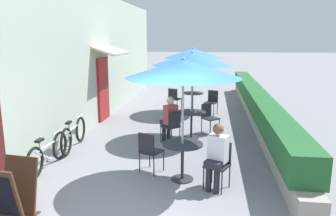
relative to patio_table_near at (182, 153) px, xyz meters
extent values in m
cube|color=#B2C1AD|center=(-3.25, 5.23, 1.55)|extent=(0.24, 14.27, 4.20)
cube|color=maroon|center=(-3.09, 4.52, 0.50)|extent=(0.08, 0.96, 2.10)
cube|color=beige|center=(-2.78, 4.52, 1.80)|extent=(0.78, 1.80, 0.30)
cube|color=gray|center=(2.05, 5.13, -0.32)|extent=(0.44, 13.27, 0.45)
cube|color=#235B2D|center=(2.05, 5.13, 0.18)|extent=(0.60, 12.60, 0.56)
cylinder|color=#28282D|center=(0.00, 0.00, -0.54)|extent=(0.44, 0.44, 0.02)
cylinder|color=#28282D|center=(0.00, 0.00, -0.17)|extent=(0.06, 0.06, 0.73)
cylinder|color=#28282D|center=(0.00, 0.00, 0.19)|extent=(0.79, 0.79, 0.02)
cylinder|color=#B7B7BC|center=(0.00, 0.00, 0.61)|extent=(0.04, 0.04, 2.31)
cone|color=#387ABC|center=(0.00, 0.00, 1.65)|extent=(2.16, 2.16, 0.33)
sphere|color=#B7B7BC|center=(0.00, 0.00, 1.83)|extent=(0.07, 0.07, 0.07)
cube|color=#232328|center=(0.67, -0.31, -0.10)|extent=(0.53, 0.53, 0.04)
cube|color=#232328|center=(0.75, -0.14, 0.11)|extent=(0.36, 0.19, 0.42)
cylinder|color=#232328|center=(0.43, -0.40, -0.32)|extent=(0.02, 0.02, 0.45)
cylinder|color=#232328|center=(0.76, -0.55, -0.32)|extent=(0.02, 0.02, 0.45)
cylinder|color=#232328|center=(0.58, -0.07, -0.32)|extent=(0.02, 0.02, 0.45)
cylinder|color=#232328|center=(0.91, -0.22, -0.32)|extent=(0.02, 0.02, 0.45)
cylinder|color=#23232D|center=(0.52, -0.44, -0.31)|extent=(0.11, 0.11, 0.47)
cylinder|color=#23232D|center=(0.67, -0.51, -0.31)|extent=(0.11, 0.11, 0.47)
cube|color=#23232D|center=(0.63, -0.39, -0.02)|extent=(0.42, 0.45, 0.12)
cube|color=white|center=(0.68, -0.29, 0.23)|extent=(0.40, 0.34, 0.50)
sphere|color=brown|center=(0.67, -0.31, 0.60)|extent=(0.20, 0.20, 0.20)
cube|color=#232328|center=(-0.67, 0.31, -0.10)|extent=(0.53, 0.53, 0.04)
cube|color=#232328|center=(-0.75, 0.14, 0.11)|extent=(0.36, 0.19, 0.42)
cylinder|color=#232328|center=(-0.43, 0.40, -0.32)|extent=(0.02, 0.02, 0.45)
cylinder|color=#232328|center=(-0.76, 0.55, -0.32)|extent=(0.02, 0.02, 0.45)
cylinder|color=#232328|center=(-0.58, 0.07, -0.32)|extent=(0.02, 0.02, 0.45)
cylinder|color=#232328|center=(-0.91, 0.22, -0.32)|extent=(0.02, 0.02, 0.45)
cylinder|color=#28282D|center=(0.00, 2.79, -0.54)|extent=(0.44, 0.44, 0.02)
cylinder|color=#28282D|center=(0.00, 2.79, -0.17)|extent=(0.06, 0.06, 0.73)
cylinder|color=#28282D|center=(0.00, 2.79, 0.19)|extent=(0.79, 0.79, 0.02)
cylinder|color=#B7B7BC|center=(0.00, 2.79, 0.61)|extent=(0.04, 0.04, 2.31)
cone|color=#387ABC|center=(0.00, 2.79, 1.65)|extent=(2.16, 2.16, 0.33)
sphere|color=#B7B7BC|center=(0.00, 2.79, 1.83)|extent=(0.07, 0.07, 0.07)
cube|color=#232328|center=(-0.53, 2.27, -0.10)|extent=(0.57, 0.57, 0.04)
cube|color=#232328|center=(-0.40, 2.14, 0.11)|extent=(0.29, 0.29, 0.42)
cylinder|color=#232328|center=(-0.52, 2.53, -0.32)|extent=(0.02, 0.02, 0.45)
cylinder|color=#232328|center=(-0.78, 2.28, -0.32)|extent=(0.02, 0.02, 0.45)
cylinder|color=#232328|center=(-0.27, 2.27, -0.32)|extent=(0.02, 0.02, 0.45)
cylinder|color=#232328|center=(-0.53, 2.02, -0.32)|extent=(0.02, 0.02, 0.45)
cylinder|color=#23232D|center=(-0.59, 2.46, -0.31)|extent=(0.11, 0.11, 0.47)
cylinder|color=#23232D|center=(-0.71, 2.35, -0.31)|extent=(0.11, 0.11, 0.47)
cube|color=#23232D|center=(-0.59, 2.34, -0.02)|extent=(0.47, 0.47, 0.12)
cube|color=#AD424C|center=(-0.51, 2.26, 0.23)|extent=(0.40, 0.39, 0.50)
sphere|color=beige|center=(-0.53, 2.27, 0.60)|extent=(0.20, 0.20, 0.20)
cube|color=#232328|center=(0.53, 3.30, -0.10)|extent=(0.57, 0.57, 0.04)
cube|color=#232328|center=(0.40, 3.43, 0.11)|extent=(0.29, 0.29, 0.42)
cylinder|color=#232328|center=(0.53, 3.05, -0.32)|extent=(0.02, 0.02, 0.45)
cylinder|color=#232328|center=(0.78, 3.30, -0.32)|extent=(0.02, 0.02, 0.45)
cylinder|color=#232328|center=(0.27, 3.30, -0.32)|extent=(0.02, 0.02, 0.45)
cylinder|color=#232328|center=(0.53, 3.55, -0.32)|extent=(0.02, 0.02, 0.45)
cylinder|color=white|center=(0.12, 2.67, 0.24)|extent=(0.07, 0.07, 0.09)
cylinder|color=#28282D|center=(-0.16, 5.96, -0.54)|extent=(0.44, 0.44, 0.02)
cylinder|color=#28282D|center=(-0.16, 5.96, -0.17)|extent=(0.06, 0.06, 0.73)
cylinder|color=#28282D|center=(-0.16, 5.96, 0.19)|extent=(0.79, 0.79, 0.02)
cylinder|color=#B7B7BC|center=(-0.16, 5.96, 0.61)|extent=(0.04, 0.04, 2.31)
cone|color=#387ABC|center=(-0.16, 5.96, 1.65)|extent=(2.16, 2.16, 0.33)
sphere|color=#B7B7BC|center=(-0.16, 5.96, 1.83)|extent=(0.07, 0.07, 0.07)
cube|color=#232328|center=(-0.84, 6.23, -0.10)|extent=(0.52, 0.52, 0.04)
cube|color=#232328|center=(-0.91, 6.06, 0.11)|extent=(0.36, 0.17, 0.42)
cylinder|color=#232328|center=(-0.61, 6.33, -0.32)|extent=(0.02, 0.02, 0.45)
cylinder|color=#232328|center=(-0.94, 6.46, -0.32)|extent=(0.02, 0.02, 0.45)
cylinder|color=#232328|center=(-0.74, 6.00, -0.32)|extent=(0.02, 0.02, 0.45)
cylinder|color=#232328|center=(-1.07, 6.13, -0.32)|extent=(0.02, 0.02, 0.45)
cube|color=#232328|center=(0.53, 5.70, -0.10)|extent=(0.52, 0.52, 0.04)
cube|color=#232328|center=(0.60, 5.87, 0.11)|extent=(0.36, 0.17, 0.42)
cylinder|color=#232328|center=(0.30, 5.59, -0.32)|extent=(0.02, 0.02, 0.45)
cylinder|color=#232328|center=(0.63, 5.46, -0.32)|extent=(0.02, 0.02, 0.45)
cylinder|color=#232328|center=(0.43, 5.93, -0.32)|extent=(0.02, 0.02, 0.45)
cylinder|color=#232328|center=(0.76, 5.80, -0.32)|extent=(0.02, 0.02, 0.45)
torus|color=black|center=(-2.90, 0.76, -0.22)|extent=(0.07, 0.65, 0.65)
torus|color=black|center=(-2.91, -0.33, -0.22)|extent=(0.07, 0.65, 0.65)
cylinder|color=silver|center=(-2.90, 0.21, -0.04)|extent=(0.05, 0.85, 0.04)
cylinder|color=silver|center=(-2.91, 0.02, -0.21)|extent=(0.05, 0.62, 0.41)
cylinder|color=silver|center=(-2.91, -0.08, 0.05)|extent=(0.04, 0.04, 0.23)
cube|color=black|center=(-2.91, -0.08, 0.17)|extent=(0.10, 0.22, 0.05)
cylinder|color=silver|center=(-2.90, 0.71, 0.12)|extent=(0.03, 0.46, 0.03)
torus|color=black|center=(-2.93, 2.06, -0.21)|extent=(0.11, 0.68, 0.68)
torus|color=black|center=(-2.85, 0.98, -0.21)|extent=(0.11, 0.68, 0.68)
cylinder|color=silver|center=(-2.89, 1.52, -0.02)|extent=(0.11, 0.85, 0.04)
cylinder|color=silver|center=(-2.87, 1.33, -0.19)|extent=(0.09, 0.62, 0.41)
cylinder|color=silver|center=(-2.87, 1.22, 0.08)|extent=(0.04, 0.04, 0.24)
cube|color=black|center=(-2.87, 1.22, 0.20)|extent=(0.12, 0.23, 0.05)
cylinder|color=silver|center=(-2.93, 2.02, 0.15)|extent=(0.07, 0.46, 0.03)
cube|color=#422819|center=(-2.45, -1.56, -0.09)|extent=(0.60, 0.30, 0.91)
cube|color=black|center=(-2.44, -1.54, -0.07)|extent=(0.49, 0.21, 0.69)
cube|color=#422819|center=(-2.49, -1.96, -0.09)|extent=(0.60, 0.30, 0.91)
cube|color=black|center=(-2.49, -1.98, -0.07)|extent=(0.49, 0.21, 0.69)
cube|color=#422819|center=(-2.74, -1.73, -0.54)|extent=(0.11, 0.48, 0.02)
camera|label=1|loc=(0.52, -6.03, 2.21)|focal=35.00mm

